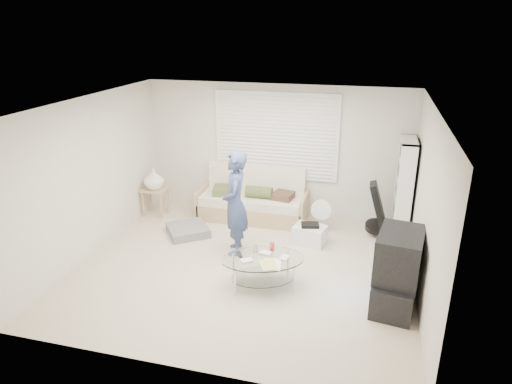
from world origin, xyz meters
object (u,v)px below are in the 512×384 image
(futon_sofa, at_px, (253,202))
(coffee_table, at_px, (263,263))
(tv_unit, at_px, (397,271))
(bookshelf, at_px, (404,190))

(futon_sofa, xyz_separation_m, coffee_table, (0.76, -2.27, 0.02))
(tv_unit, height_order, coffee_table, tv_unit)
(tv_unit, relative_size, coffee_table, 0.78)
(futon_sofa, distance_m, tv_unit, 3.44)
(futon_sofa, relative_size, bookshelf, 1.16)
(bookshelf, xyz_separation_m, coffee_table, (-1.92, -2.13, -0.52))
(tv_unit, bearing_deg, futon_sofa, 138.04)
(futon_sofa, bearing_deg, tv_unit, -41.96)
(tv_unit, xyz_separation_m, coffee_table, (-1.80, 0.02, -0.16))
(futon_sofa, xyz_separation_m, bookshelf, (2.68, -0.14, 0.55))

